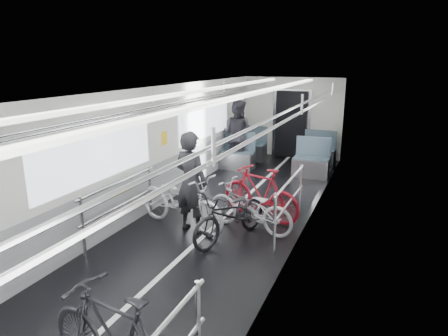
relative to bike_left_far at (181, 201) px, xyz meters
The scene contains 7 objects.
car_shell 1.20m from the bike_left_far, 58.98° to the left, with size 3.02×14.01×2.41m.
bike_left_far is the anchor object (origin of this frame).
bike_right_mid 1.20m from the bike_left_far, 16.22° to the left, with size 0.57×1.64×0.86m, color #BBBBC1.
bike_right_far 1.49m from the bike_left_far, 38.79° to the left, with size 0.47×1.67×1.00m, color maroon.
bike_aisle 1.02m from the bike_left_far, ahead, with size 0.59×1.70×0.89m, color black.
person_standing 0.44m from the bike_left_far, ahead, with size 0.64×0.42×1.76m, color black.
person_seated 4.37m from the bike_left_far, 97.45° to the left, with size 0.90×0.70×1.86m, color #28262D.
Camera 1 is at (2.69, -4.90, 2.88)m, focal length 32.00 mm.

